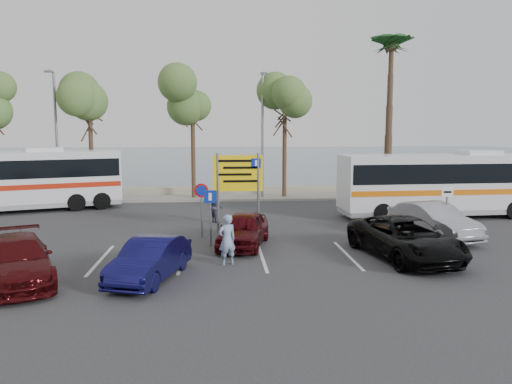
{
  "coord_description": "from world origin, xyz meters",
  "views": [
    {
      "loc": [
        0.15,
        -18.76,
        4.7
      ],
      "look_at": [
        1.78,
        3.0,
        1.88
      ],
      "focal_mm": 35.0,
      "sensor_mm": 36.0,
      "label": 1
    }
  ],
  "objects": [
    {
      "name": "lane_markings",
      "position": [
        -1.14,
        -1.0,
        0.0
      ],
      "size": [
        12.02,
        4.2,
        0.01
      ],
      "primitive_type": null,
      "color": "silver",
      "rests_on": "ground"
    },
    {
      "name": "sea",
      "position": [
        0.0,
        60.0,
        0.01
      ],
      "size": [
        140.0,
        140.0,
        0.0
      ],
      "primitive_type": "plane",
      "color": "#445A6D",
      "rests_on": "ground"
    },
    {
      "name": "kerb_strip",
      "position": [
        0.0,
        14.0,
        0.07
      ],
      "size": [
        44.0,
        2.4,
        0.15
      ],
      "primitive_type": "cube",
      "color": "gray",
      "rests_on": "ground"
    },
    {
      "name": "coach_bus_right",
      "position": [
        12.15,
        6.5,
        1.63
      ],
      "size": [
        11.41,
        3.04,
        3.52
      ],
      "color": "silver",
      "rests_on": "ground"
    },
    {
      "name": "sign_parking",
      "position": [
        -0.2,
        0.79,
        1.47
      ],
      "size": [
        0.5,
        0.07,
        2.25
      ],
      "color": "slate",
      "rests_on": "ground"
    },
    {
      "name": "car_maroon",
      "position": [
        -6.0,
        -3.5,
        0.7
      ],
      "size": [
        3.68,
        5.17,
        1.39
      ],
      "primitive_type": "imported",
      "rotation": [
        0.0,
        0.0,
        0.41
      ],
      "color": "#460B0E",
      "rests_on": "ground"
    },
    {
      "name": "pedestrian_far",
      "position": [
        0.0,
        5.93,
        0.78
      ],
      "size": [
        0.87,
        0.95,
        1.56
      ],
      "primitive_type": "imported",
      "rotation": [
        0.0,
        0.0,
        2.03
      ],
      "color": "#34384E",
      "rests_on": "ground"
    },
    {
      "name": "street_lamp_left",
      "position": [
        -10.0,
        13.52,
        4.6
      ],
      "size": [
        0.45,
        1.15,
        8.01
      ],
      "color": "slate",
      "rests_on": "kerb_strip"
    },
    {
      "name": "tree_right",
      "position": [
        4.5,
        14.0,
        6.17
      ],
      "size": [
        3.2,
        3.2,
        7.4
      ],
      "color": "#382619",
      "rests_on": "kerb_strip"
    },
    {
      "name": "street_lamp_right",
      "position": [
        3.0,
        13.52,
        4.6
      ],
      "size": [
        0.45,
        1.15,
        8.01
      ],
      "color": "slate",
      "rests_on": "kerb_strip"
    },
    {
      "name": "pedestrian_near",
      "position": [
        0.41,
        -2.0,
        0.88
      ],
      "size": [
        0.76,
        0.66,
        1.77
      ],
      "primitive_type": "imported",
      "rotation": [
        0.0,
        0.0,
        3.58
      ],
      "color": "#7D96B7",
      "rests_on": "ground"
    },
    {
      "name": "direction_sign",
      "position": [
        1.0,
        3.2,
        2.43
      ],
      "size": [
        2.2,
        0.12,
        3.6
      ],
      "color": "slate",
      "rests_on": "ground"
    },
    {
      "name": "palm_tree",
      "position": [
        11.5,
        14.0,
        9.87
      ],
      "size": [
        4.8,
        4.8,
        11.2
      ],
      "color": "#382619",
      "rests_on": "kerb_strip"
    },
    {
      "name": "car_silver_b",
      "position": [
        9.25,
        1.5,
        0.76
      ],
      "size": [
        2.7,
        4.86,
        1.52
      ],
      "primitive_type": "imported",
      "rotation": [
        0.0,
        0.0,
        0.25
      ],
      "color": "#9C9CA2",
      "rests_on": "ground"
    },
    {
      "name": "tree_left",
      "position": [
        -8.0,
        14.0,
        6.0
      ],
      "size": [
        3.2,
        3.2,
        7.2
      ],
      "color": "#382619",
      "rests_on": "kerb_strip"
    },
    {
      "name": "tree_mid",
      "position": [
        -1.5,
        14.0,
        6.65
      ],
      "size": [
        3.2,
        3.2,
        8.0
      ],
      "color": "#382619",
      "rests_on": "kerb_strip"
    },
    {
      "name": "seawall",
      "position": [
        0.0,
        16.0,
        0.3
      ],
      "size": [
        48.0,
        0.8,
        0.6
      ],
      "primitive_type": "cube",
      "color": "gray",
      "rests_on": "ground"
    },
    {
      "name": "ground",
      "position": [
        0.0,
        0.0,
        0.0
      ],
      "size": [
        120.0,
        120.0,
        0.0
      ],
      "primitive_type": "plane",
      "color": "#2F2F31",
      "rests_on": "ground"
    },
    {
      "name": "sign_no_stop",
      "position": [
        -0.6,
        2.38,
        1.58
      ],
      "size": [
        0.6,
        0.08,
        2.35
      ],
      "color": "slate",
      "rests_on": "ground"
    },
    {
      "name": "coach_bus_left",
      "position": [
        -11.33,
        9.84,
        1.66
      ],
      "size": [
        11.66,
        6.17,
        3.59
      ],
      "color": "silver",
      "rests_on": "ground"
    },
    {
      "name": "suv_black",
      "position": [
        6.85,
        -1.6,
        0.73
      ],
      "size": [
        3.36,
        5.64,
        1.47
      ],
      "primitive_type": "imported",
      "rotation": [
        0.0,
        0.0,
        0.18
      ],
      "color": "black",
      "rests_on": "ground"
    },
    {
      "name": "car_red",
      "position": [
        1.11,
        0.67,
        0.69
      ],
      "size": [
        2.57,
        4.32,
        1.38
      ],
      "primitive_type": "imported",
      "rotation": [
        0.0,
        0.0,
        -0.25
      ],
      "color": "#44090E",
      "rests_on": "ground"
    },
    {
      "name": "sign_taxi",
      "position": [
        9.8,
        1.49,
        1.42
      ],
      "size": [
        0.5,
        0.07,
        2.2
      ],
      "color": "slate",
      "rests_on": "ground"
    },
    {
      "name": "car_blue",
      "position": [
        -2.0,
        -3.5,
        0.64
      ],
      "size": [
        2.4,
        4.13,
        1.29
      ],
      "primitive_type": "imported",
      "rotation": [
        0.0,
        0.0,
        -0.28
      ],
      "color": "#100F46",
      "rests_on": "ground"
    }
  ]
}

